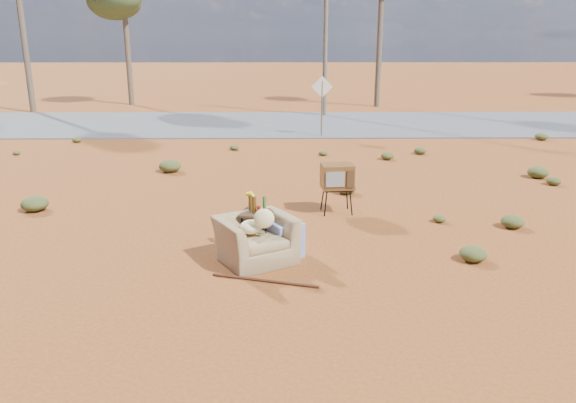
{
  "coord_description": "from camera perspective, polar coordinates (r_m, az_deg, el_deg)",
  "views": [
    {
      "loc": [
        0.04,
        -8.42,
        3.58
      ],
      "look_at": [
        0.15,
        0.93,
        0.8
      ],
      "focal_mm": 35.0,
      "sensor_mm": 36.0,
      "label": 1
    }
  ],
  "objects": [
    {
      "name": "utility_pole_center",
      "position": [
        26.0,
        3.86,
        17.77
      ],
      "size": [
        1.4,
        0.2,
        8.0
      ],
      "color": "brown",
      "rests_on": "ground"
    },
    {
      "name": "rusty_bar",
      "position": [
        8.56,
        -2.37,
        -8.03
      ],
      "size": [
        1.62,
        0.52,
        0.04
      ],
      "primitive_type": "cylinder",
      "rotation": [
        0.0,
        1.57,
        -0.29
      ],
      "color": "#522915",
      "rests_on": "ground"
    },
    {
      "name": "side_table",
      "position": [
        9.43,
        -3.32,
        -0.86
      ],
      "size": [
        0.62,
        0.62,
        1.04
      ],
      "rotation": [
        0.0,
        0.0,
        -0.23
      ],
      "color": "#3B2315",
      "rests_on": "ground"
    },
    {
      "name": "highway",
      "position": [
        23.69,
        -0.75,
        7.91
      ],
      "size": [
        140.0,
        7.0,
        0.04
      ],
      "primitive_type": "cube",
      "color": "#565659",
      "rests_on": "ground"
    },
    {
      "name": "road_sign",
      "position": [
        20.58,
        3.48,
        10.73
      ],
      "size": [
        0.78,
        0.06,
        2.19
      ],
      "color": "brown",
      "rests_on": "ground"
    },
    {
      "name": "armchair",
      "position": [
        9.21,
        -2.79,
        -3.17
      ],
      "size": [
        1.51,
        1.43,
        1.02
      ],
      "rotation": [
        0.0,
        0.0,
        0.52
      ],
      "color": "olive",
      "rests_on": "ground"
    },
    {
      "name": "tv_unit",
      "position": [
        11.62,
        5.02,
        2.49
      ],
      "size": [
        0.69,
        0.58,
        1.04
      ],
      "rotation": [
        0.0,
        0.0,
        0.09
      ],
      "color": "black",
      "rests_on": "ground"
    },
    {
      "name": "scrub_patch",
      "position": [
        13.31,
        -4.36,
        1.53
      ],
      "size": [
        17.49,
        8.07,
        0.33
      ],
      "color": "#4A4E22",
      "rests_on": "ground"
    },
    {
      "name": "ground",
      "position": [
        9.15,
        -0.87,
        -6.48
      ],
      "size": [
        140.0,
        140.0,
        0.0
      ],
      "primitive_type": "plane",
      "color": "#964E1E",
      "rests_on": "ground"
    }
  ]
}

